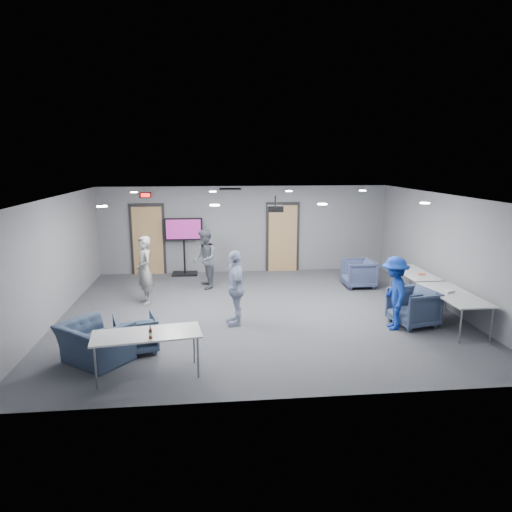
{
  "coord_description": "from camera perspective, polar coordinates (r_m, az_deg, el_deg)",
  "views": [
    {
      "loc": [
        -1.11,
        -10.14,
        3.5
      ],
      "look_at": [
        0.01,
        0.65,
        1.2
      ],
      "focal_mm": 32.0,
      "sensor_mm": 36.0,
      "label": 1
    }
  ],
  "objects": [
    {
      "name": "hvac_diffuser",
      "position": [
        12.98,
        -3.25,
        8.35
      ],
      "size": [
        0.6,
        0.6,
        0.03
      ],
      "primitive_type": "cube",
      "color": "black",
      "rests_on": "ceiling"
    },
    {
      "name": "snack_box",
      "position": [
        11.89,
        20.0,
        -2.15
      ],
      "size": [
        0.17,
        0.13,
        0.04
      ],
      "primitive_type": "cube",
      "rotation": [
        0.0,
        0.0,
        -0.16
      ],
      "color": "#D75435",
      "rests_on": "table_right_a"
    },
    {
      "name": "person_a",
      "position": [
        11.51,
        -13.77,
        -1.74
      ],
      "size": [
        0.63,
        0.73,
        1.68
      ],
      "primitive_type": "imported",
      "rotation": [
        0.0,
        0.0,
        -1.13
      ],
      "color": "gray",
      "rests_on": "floor"
    },
    {
      "name": "table_right_b",
      "position": [
        10.51,
        23.51,
        -4.57
      ],
      "size": [
        0.79,
        1.9,
        0.73
      ],
      "rotation": [
        0.0,
        0.0,
        1.57
      ],
      "color": "#B0B2B5",
      "rests_on": "floor"
    },
    {
      "name": "table_right_a",
      "position": [
        12.14,
        19.18,
        -2.14
      ],
      "size": [
        0.7,
        1.68,
        0.73
      ],
      "rotation": [
        0.0,
        0.0,
        1.57
      ],
      "color": "#B0B2B5",
      "rests_on": "floor"
    },
    {
      "name": "table_front_left",
      "position": [
        7.75,
        -13.49,
        -9.7
      ],
      "size": [
        1.83,
        0.97,
        0.73
      ],
      "rotation": [
        0.0,
        0.0,
        0.14
      ],
      "color": "#B0B2B5",
      "rests_on": "floor"
    },
    {
      "name": "ceiling",
      "position": [
        10.23,
        0.33,
        7.48
      ],
      "size": [
        9.0,
        9.0,
        0.0
      ],
      "primitive_type": "plane",
      "rotation": [
        3.14,
        0.0,
        0.0
      ],
      "color": "silver",
      "rests_on": "wall_back"
    },
    {
      "name": "person_c",
      "position": [
        9.79,
        -2.6,
        -3.97
      ],
      "size": [
        0.48,
        0.99,
        1.63
      ],
      "primitive_type": "imported",
      "rotation": [
        0.0,
        0.0,
        -1.48
      ],
      "color": "#A2ADD0",
      "rests_on": "floor"
    },
    {
      "name": "chair_right_c",
      "position": [
        10.39,
        19.04,
        -6.09
      ],
      "size": [
        1.03,
        1.01,
        0.79
      ],
      "primitive_type": "imported",
      "rotation": [
        0.0,
        0.0,
        -1.35
      ],
      "color": "#3B4966",
      "rests_on": "floor"
    },
    {
      "name": "person_d",
      "position": [
        9.95,
        16.89,
        -4.46
      ],
      "size": [
        0.74,
        1.08,
        1.55
      ],
      "primitive_type": "imported",
      "rotation": [
        0.0,
        0.0,
        -1.74
      ],
      "color": "navy",
      "rests_on": "floor"
    },
    {
      "name": "tv_stand",
      "position": [
        14.13,
        -8.99,
        1.64
      ],
      "size": [
        1.15,
        0.55,
        1.77
      ],
      "color": "black",
      "rests_on": "floor"
    },
    {
      "name": "chair_right_b",
      "position": [
        10.8,
        18.85,
        -5.64
      ],
      "size": [
        0.96,
        0.94,
        0.7
      ],
      "primitive_type": "imported",
      "rotation": [
        0.0,
        0.0,
        -1.27
      ],
      "color": "#313E56",
      "rests_on": "floor"
    },
    {
      "name": "wall_right",
      "position": [
        11.78,
        22.63,
        0.53
      ],
      "size": [
        0.02,
        8.0,
        2.7
      ],
      "primitive_type": "cube",
      "color": "slate",
      "rests_on": "floor"
    },
    {
      "name": "wall_front",
      "position": [
        6.6,
        4.1,
        -7.08
      ],
      "size": [
        9.0,
        0.02,
        2.7
      ],
      "primitive_type": "cube",
      "color": "slate",
      "rests_on": "floor"
    },
    {
      "name": "door_right",
      "position": [
        14.49,
        3.35,
        2.29
      ],
      "size": [
        1.06,
        0.17,
        2.24
      ],
      "color": "black",
      "rests_on": "wall_back"
    },
    {
      "name": "chair_right_a",
      "position": [
        13.05,
        12.7,
        -2.13
      ],
      "size": [
        0.87,
        0.85,
        0.77
      ],
      "primitive_type": "imported",
      "rotation": [
        0.0,
        0.0,
        -1.6
      ],
      "color": "#3B4566",
      "rests_on": "floor"
    },
    {
      "name": "chair_front_a",
      "position": [
        8.84,
        -14.8,
        -9.36
      ],
      "size": [
        0.92,
        0.93,
        0.69
      ],
      "primitive_type": "imported",
      "rotation": [
        0.0,
        0.0,
        3.43
      ],
      "color": "#3A4B64",
      "rests_on": "floor"
    },
    {
      "name": "door_left",
      "position": [
        14.43,
        -13.36,
        1.94
      ],
      "size": [
        1.06,
        0.17,
        2.24
      ],
      "color": "black",
      "rests_on": "wall_back"
    },
    {
      "name": "bottle_right",
      "position": [
        12.22,
        17.86,
        -1.26
      ],
      "size": [
        0.07,
        0.07,
        0.26
      ],
      "color": "#511F0D",
      "rests_on": "table_right_a"
    },
    {
      "name": "wall_left",
      "position": [
        10.91,
        -23.9,
        -0.44
      ],
      "size": [
        0.02,
        8.0,
        2.7
      ],
      "primitive_type": "cube",
      "color": "slate",
      "rests_on": "floor"
    },
    {
      "name": "wrapper",
      "position": [
        10.54,
        22.89,
        -4.09
      ],
      "size": [
        0.27,
        0.23,
        0.05
      ],
      "primitive_type": "cube",
      "rotation": [
        0.0,
        0.0,
        0.38
      ],
      "color": "silver",
      "rests_on": "table_right_b"
    },
    {
      "name": "chair_front_b",
      "position": [
        8.6,
        -19.47,
        -10.18
      ],
      "size": [
        1.46,
        1.44,
        0.72
      ],
      "primitive_type": "imported",
      "rotation": [
        0.0,
        0.0,
        2.46
      ],
      "color": "#35435B",
      "rests_on": "floor"
    },
    {
      "name": "bottle_front",
      "position": [
        7.47,
        -13.06,
        -9.43
      ],
      "size": [
        0.06,
        0.06,
        0.23
      ],
      "color": "#511F0D",
      "rests_on": "table_front_left"
    },
    {
      "name": "projector",
      "position": [
        10.5,
        2.43,
        5.97
      ],
      "size": [
        0.37,
        0.35,
        0.36
      ],
      "rotation": [
        0.0,
        0.0,
        -0.05
      ],
      "color": "black",
      "rests_on": "ceiling"
    },
    {
      "name": "person_b",
      "position": [
        12.6,
        -6.42,
        -0.38
      ],
      "size": [
        0.72,
        0.87,
        1.64
      ],
      "primitive_type": "imported",
      "rotation": [
        0.0,
        0.0,
        -1.44
      ],
      "color": "#535764",
      "rests_on": "floor"
    },
    {
      "name": "downlights",
      "position": [
        10.23,
        0.33,
        7.4
      ],
      "size": [
        6.18,
        3.78,
        0.02
      ],
      "color": "white",
      "rests_on": "ceiling"
    },
    {
      "name": "wall_back",
      "position": [
        14.35,
        -1.41,
        3.35
      ],
      "size": [
        9.0,
        0.02,
        2.7
      ],
      "primitive_type": "cube",
      "color": "slate",
      "rests_on": "floor"
    },
    {
      "name": "floor",
      "position": [
        10.78,
        0.31,
        -6.97
      ],
      "size": [
        9.0,
        9.0,
        0.0
      ],
      "primitive_type": "plane",
      "color": "#3B3D44",
      "rests_on": "ground"
    },
    {
      "name": "exit_sign",
      "position": [
        14.24,
        -13.64,
        7.41
      ],
      "size": [
        0.32,
        0.08,
        0.16
      ],
      "color": "black",
      "rests_on": "wall_back"
    }
  ]
}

